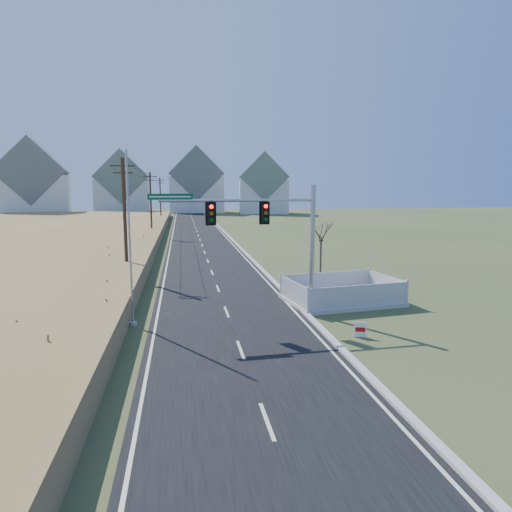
# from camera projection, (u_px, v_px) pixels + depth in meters

# --- Properties ---
(ground) EXTENTS (260.00, 260.00, 0.00)m
(ground) POSITION_uv_depth(u_px,v_px,m) (235.00, 336.00, 21.03)
(ground) COLOR #3E4C25
(ground) RESTS_ON ground
(road) EXTENTS (8.00, 180.00, 0.06)m
(road) POSITION_uv_depth(u_px,v_px,m) (197.00, 233.00, 69.85)
(road) COLOR black
(road) RESTS_ON ground
(curb) EXTENTS (0.30, 180.00, 0.18)m
(curb) POSITION_uv_depth(u_px,v_px,m) (224.00, 232.00, 70.50)
(curb) COLOR #B2AFA8
(curb) RESTS_ON ground
(reed_marsh) EXTENTS (38.00, 110.00, 1.30)m
(reed_marsh) POSITION_uv_depth(u_px,v_px,m) (4.00, 239.00, 56.18)
(reed_marsh) COLOR #9F7548
(reed_marsh) RESTS_ON ground
(utility_pole_near) EXTENTS (1.80, 0.26, 9.00)m
(utility_pole_near) POSITION_uv_depth(u_px,v_px,m) (125.00, 216.00, 33.96)
(utility_pole_near) COLOR #422D1E
(utility_pole_near) RESTS_ON ground
(utility_pole_mid) EXTENTS (1.80, 0.26, 9.00)m
(utility_pole_mid) POSITION_uv_depth(u_px,v_px,m) (151.00, 204.00, 63.25)
(utility_pole_mid) COLOR #422D1E
(utility_pole_mid) RESTS_ON ground
(utility_pole_far) EXTENTS (1.80, 0.26, 9.00)m
(utility_pole_far) POSITION_uv_depth(u_px,v_px,m) (160.00, 199.00, 92.54)
(utility_pole_far) COLOR #422D1E
(utility_pole_far) RESTS_ON ground
(condo_nw) EXTENTS (17.69, 13.38, 19.05)m
(condo_nw) POSITION_uv_depth(u_px,v_px,m) (33.00, 185.00, 111.50)
(condo_nw) COLOR silver
(condo_nw) RESTS_ON ground
(condo_nnw) EXTENTS (14.93, 11.17, 17.03)m
(condo_nnw) POSITION_uv_depth(u_px,v_px,m) (122.00, 188.00, 122.61)
(condo_nnw) COLOR silver
(condo_nnw) RESTS_ON ground
(condo_n) EXTENTS (15.27, 10.20, 18.54)m
(condo_n) POSITION_uv_depth(u_px,v_px,m) (196.00, 186.00, 129.59)
(condo_n) COLOR silver
(condo_n) RESTS_ON ground
(condo_ne) EXTENTS (14.12, 10.51, 16.52)m
(condo_ne) POSITION_uv_depth(u_px,v_px,m) (264.00, 188.00, 124.76)
(condo_ne) COLOR silver
(condo_ne) RESTS_ON ground
(traffic_signal_mast) EXTENTS (8.71, 0.83, 6.94)m
(traffic_signal_mast) POSITION_uv_depth(u_px,v_px,m) (279.00, 236.00, 23.67)
(traffic_signal_mast) COLOR #9EA0A5
(traffic_signal_mast) RESTS_ON ground
(fence_enclosure) EXTENTS (6.98, 5.25, 1.47)m
(fence_enclosure) POSITION_uv_depth(u_px,v_px,m) (341.00, 298.00, 27.22)
(fence_enclosure) COLOR #B7B5AD
(fence_enclosure) RESTS_ON ground
(open_sign) EXTENTS (0.55, 0.21, 0.69)m
(open_sign) POSITION_uv_depth(u_px,v_px,m) (360.00, 329.00, 20.82)
(open_sign) COLOR white
(open_sign) RESTS_ON ground
(flagpole) EXTENTS (0.39, 0.39, 8.56)m
(flagpole) POSITION_uv_depth(u_px,v_px,m) (130.00, 257.00, 22.21)
(flagpole) COLOR #B7B5AD
(flagpole) RESTS_ON ground
(bare_tree) EXTENTS (1.79, 1.79, 4.74)m
(bare_tree) POSITION_uv_depth(u_px,v_px,m) (321.00, 230.00, 32.40)
(bare_tree) COLOR #4C3F33
(bare_tree) RESTS_ON ground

